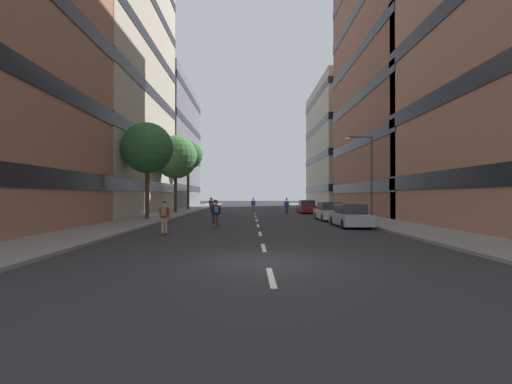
# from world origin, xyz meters

# --- Properties ---
(ground_plane) EXTENTS (178.16, 178.16, 0.00)m
(ground_plane) POSITION_xyz_m (0.00, 29.69, 0.00)
(ground_plane) COLOR #28282B
(sidewalk_left) EXTENTS (3.85, 81.66, 0.14)m
(sidewalk_left) POSITION_xyz_m (-9.14, 33.41, 0.07)
(sidewalk_left) COLOR gray
(sidewalk_left) RESTS_ON ground_plane
(sidewalk_right) EXTENTS (3.85, 81.66, 0.14)m
(sidewalk_right) POSITION_xyz_m (9.14, 33.41, 0.07)
(sidewalk_right) COLOR gray
(sidewalk_right) RESTS_ON ground_plane
(lane_markings) EXTENTS (0.16, 67.20, 0.01)m
(lane_markings) POSITION_xyz_m (0.00, 30.50, 0.00)
(lane_markings) COLOR silver
(lane_markings) RESTS_ON ground_plane
(building_left_mid) EXTENTS (13.15, 22.08, 30.26)m
(building_left_mid) POSITION_xyz_m (-17.58, 27.19, 15.22)
(building_left_mid) COLOR #BCB29E
(building_left_mid) RESTS_ON ground_plane
(building_left_far) EXTENTS (13.15, 23.74, 21.76)m
(building_left_far) POSITION_xyz_m (-17.58, 51.03, 10.97)
(building_left_far) COLOR slate
(building_left_far) RESTS_ON ground_plane
(building_right_mid) EXTENTS (13.15, 20.86, 33.87)m
(building_right_mid) POSITION_xyz_m (17.58, 27.19, 17.03)
(building_right_mid) COLOR brown
(building_right_mid) RESTS_ON ground_plane
(building_right_far) EXTENTS (13.15, 21.07, 21.33)m
(building_right_far) POSITION_xyz_m (17.58, 51.03, 10.76)
(building_right_far) COLOR #B2A893
(building_right_far) RESTS_ON ground_plane
(parked_car_near) EXTENTS (1.82, 4.40, 1.52)m
(parked_car_near) POSITION_xyz_m (6.02, 29.61, 0.70)
(parked_car_near) COLOR maroon
(parked_car_near) RESTS_ON ground_plane
(parked_car_mid) EXTENTS (1.82, 4.40, 1.52)m
(parked_car_mid) POSITION_xyz_m (6.02, 18.01, 0.70)
(parked_car_mid) COLOR silver
(parked_car_mid) RESTS_ON ground_plane
(parked_car_far) EXTENTS (1.82, 4.40, 1.52)m
(parked_car_far) POSITION_xyz_m (6.02, 11.95, 0.70)
(parked_car_far) COLOR #B2B7BF
(parked_car_far) RESTS_ON ground_plane
(street_tree_near) EXTENTS (4.96, 4.96, 8.83)m
(street_tree_near) POSITION_xyz_m (-9.14, 29.58, 6.47)
(street_tree_near) COLOR #4C3823
(street_tree_near) RESTS_ON sidewalk_left
(street_tree_mid) EXTENTS (4.02, 4.02, 9.57)m
(street_tree_mid) POSITION_xyz_m (-9.14, 37.78, 7.65)
(street_tree_mid) COLOR #4C3823
(street_tree_mid) RESTS_ON sidewalk_left
(street_tree_far) EXTENTS (4.23, 4.23, 8.02)m
(street_tree_far) POSITION_xyz_m (-9.14, 18.50, 6.02)
(street_tree_far) COLOR #4C3823
(street_tree_far) RESTS_ON sidewalk_left
(streetlamp_right) EXTENTS (2.13, 0.30, 6.50)m
(streetlamp_right) POSITION_xyz_m (8.39, 15.72, 4.14)
(streetlamp_right) COLOR #3F3F44
(streetlamp_right) RESTS_ON sidewalk_right
(skater_0) EXTENTS (0.55, 0.91, 1.78)m
(skater_0) POSITION_xyz_m (3.51, 27.86, 0.98)
(skater_0) COLOR brown
(skater_0) RESTS_ON ground_plane
(skater_1) EXTENTS (0.55, 0.91, 1.78)m
(skater_1) POSITION_xyz_m (-2.69, 11.42, 1.02)
(skater_1) COLOR brown
(skater_1) RESTS_ON ground_plane
(skater_2) EXTENTS (0.54, 0.91, 1.78)m
(skater_2) POSITION_xyz_m (-0.15, 31.89, 0.98)
(skater_2) COLOR brown
(skater_2) RESTS_ON ground_plane
(skater_3) EXTENTS (0.54, 0.91, 1.78)m
(skater_3) POSITION_xyz_m (-5.10, 7.77, 1.02)
(skater_3) COLOR brown
(skater_3) RESTS_ON ground_plane
(skater_4) EXTENTS (0.54, 0.91, 1.78)m
(skater_4) POSITION_xyz_m (-4.91, 28.90, 1.02)
(skater_4) COLOR brown
(skater_4) RESTS_ON ground_plane
(skater_5) EXTENTS (0.57, 0.92, 1.78)m
(skater_5) POSITION_xyz_m (-5.93, 36.80, 1.02)
(skater_5) COLOR brown
(skater_5) RESTS_ON ground_plane
(skater_6) EXTENTS (0.55, 0.92, 1.78)m
(skater_6) POSITION_xyz_m (-3.04, 13.97, 0.98)
(skater_6) COLOR brown
(skater_6) RESTS_ON ground_plane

